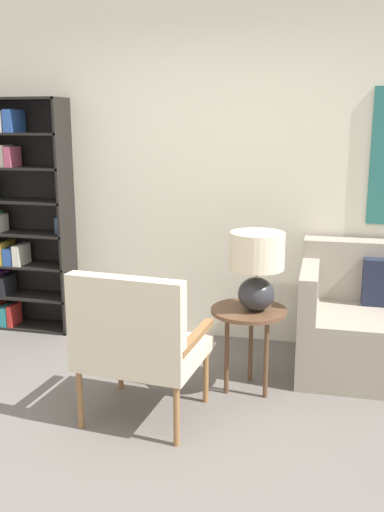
{
  "coord_description": "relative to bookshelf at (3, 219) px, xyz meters",
  "views": [
    {
      "loc": [
        0.9,
        -2.43,
        1.74
      ],
      "look_at": [
        0.08,
        1.06,
        0.9
      ],
      "focal_mm": 40.0,
      "sensor_mm": 36.0,
      "label": 1
    }
  ],
  "objects": [
    {
      "name": "armchair",
      "position": [
        1.64,
        -1.37,
        -0.41
      ],
      "size": [
        0.73,
        0.68,
        0.94
      ],
      "color": "olive",
      "rests_on": "ground_plane"
    },
    {
      "name": "ground_plane",
      "position": [
        1.76,
        -1.84,
        -0.95
      ],
      "size": [
        14.0,
        14.0,
        0.0
      ],
      "primitive_type": "plane",
      "color": "#66605B"
    },
    {
      "name": "side_table",
      "position": [
        2.21,
        -0.78,
        -0.45
      ],
      "size": [
        0.49,
        0.49,
        0.57
      ],
      "color": "brown",
      "rests_on": "ground_plane"
    },
    {
      "name": "bookshelf",
      "position": [
        0.0,
        0.0,
        0.0
      ],
      "size": [
        0.95,
        0.3,
        1.94
      ],
      "color": "black",
      "rests_on": "ground_plane"
    },
    {
      "name": "table_lamp",
      "position": [
        2.25,
        -0.79,
        -0.07
      ],
      "size": [
        0.34,
        0.34,
        0.51
      ],
      "color": "#2D2D33",
      "rests_on": "side_table"
    },
    {
      "name": "wall_back",
      "position": [
        1.78,
        0.19,
        0.41
      ],
      "size": [
        6.4,
        0.08,
        2.7
      ],
      "color": "silver",
      "rests_on": "ground_plane"
    }
  ]
}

